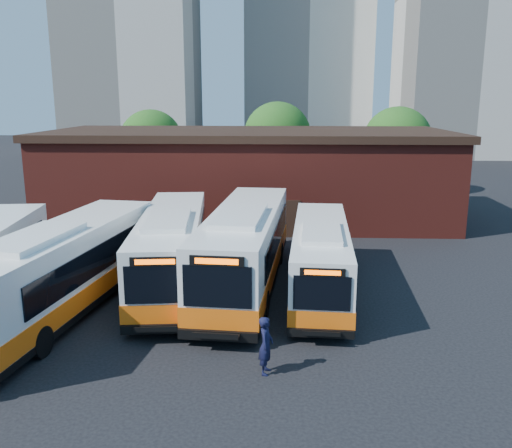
{
  "coord_description": "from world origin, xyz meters",
  "views": [
    {
      "loc": [
        2.3,
        -19.5,
        8.62
      ],
      "look_at": [
        1.22,
        4.56,
        3.03
      ],
      "focal_mm": 38.0,
      "sensor_mm": 36.0,
      "label": 1
    }
  ],
  "objects_px": {
    "bus_mideast": "(245,250)",
    "transit_worker": "(266,345)",
    "bus_midwest": "(172,251)",
    "bus_west": "(61,274)",
    "bus_east": "(320,260)"
  },
  "relations": [
    {
      "from": "bus_west",
      "to": "bus_midwest",
      "type": "relative_size",
      "value": 1.05
    },
    {
      "from": "bus_mideast",
      "to": "transit_worker",
      "type": "distance_m",
      "value": 8.5
    },
    {
      "from": "bus_east",
      "to": "bus_mideast",
      "type": "bearing_deg",
      "value": 174.44
    },
    {
      "from": "bus_midwest",
      "to": "transit_worker",
      "type": "xyz_separation_m",
      "value": [
        4.65,
        -8.45,
        -0.66
      ]
    },
    {
      "from": "bus_midwest",
      "to": "transit_worker",
      "type": "distance_m",
      "value": 9.67
    },
    {
      "from": "bus_midwest",
      "to": "transit_worker",
      "type": "height_order",
      "value": "bus_midwest"
    },
    {
      "from": "bus_mideast",
      "to": "bus_east",
      "type": "distance_m",
      "value": 3.52
    },
    {
      "from": "bus_midwest",
      "to": "bus_east",
      "type": "distance_m",
      "value": 6.96
    },
    {
      "from": "bus_east",
      "to": "transit_worker",
      "type": "xyz_separation_m",
      "value": [
        -2.27,
        -7.82,
        -0.49
      ]
    },
    {
      "from": "bus_mideast",
      "to": "bus_east",
      "type": "height_order",
      "value": "bus_mideast"
    },
    {
      "from": "bus_mideast",
      "to": "bus_west",
      "type": "bearing_deg",
      "value": -147.91
    },
    {
      "from": "bus_mideast",
      "to": "bus_east",
      "type": "bearing_deg",
      "value": -4.59
    },
    {
      "from": "bus_west",
      "to": "transit_worker",
      "type": "relative_size",
      "value": 7.26
    },
    {
      "from": "bus_west",
      "to": "bus_mideast",
      "type": "bearing_deg",
      "value": 35.33
    },
    {
      "from": "bus_mideast",
      "to": "transit_worker",
      "type": "relative_size",
      "value": 7.4
    }
  ]
}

